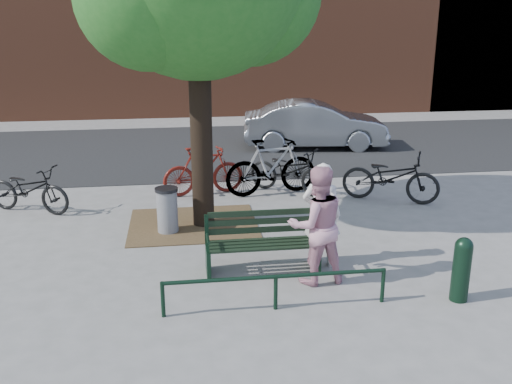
{
  "coord_description": "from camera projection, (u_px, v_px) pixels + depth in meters",
  "views": [
    {
      "loc": [
        -1.2,
        -8.0,
        3.82
      ],
      "look_at": [
        0.04,
        1.0,
        0.98
      ],
      "focal_mm": 40.0,
      "sensor_mm": 36.0,
      "label": 1
    }
  ],
  "objects": [
    {
      "name": "bicycle_d",
      "position": [
        271.0,
        167.0,
        12.47
      ],
      "size": [
        2.16,
        0.97,
        1.25
      ],
      "primitive_type": "imported",
      "rotation": [
        0.0,
        0.0,
        1.76
      ],
      "color": "gray",
      "rests_on": "ground"
    },
    {
      "name": "bicycle_b",
      "position": [
        203.0,
        171.0,
        12.48
      ],
      "size": [
        1.86,
        0.84,
        1.08
      ],
      "primitive_type": "imported",
      "rotation": [
        0.0,
        0.0,
        1.76
      ],
      "color": "#57120C",
      "rests_on": "ground"
    },
    {
      "name": "road",
      "position": [
        220.0,
        149.0,
        16.9
      ],
      "size": [
        40.0,
        7.0,
        0.01
      ],
      "primitive_type": "cube",
      "color": "black",
      "rests_on": "ground"
    },
    {
      "name": "bicycle_c",
      "position": [
        289.0,
        171.0,
        12.61
      ],
      "size": [
        1.94,
        1.73,
        1.02
      ],
      "primitive_type": "imported",
      "rotation": [
        0.0,
        0.0,
        0.9
      ],
      "color": "black",
      "rests_on": "ground"
    },
    {
      "name": "person_left",
      "position": [
        321.0,
        215.0,
        8.88
      ],
      "size": [
        0.71,
        0.6,
        1.67
      ],
      "primitive_type": "imported",
      "rotation": [
        0.0,
        0.0,
        2.75
      ],
      "color": "silver",
      "rests_on": "ground"
    },
    {
      "name": "litter_bin",
      "position": [
        167.0,
        210.0,
        10.33
      ],
      "size": [
        0.41,
        0.41,
        0.85
      ],
      "color": "gray",
      "rests_on": "ground"
    },
    {
      "name": "person_right",
      "position": [
        317.0,
        225.0,
        8.28
      ],
      "size": [
        0.94,
        0.77,
        1.78
      ],
      "primitive_type": "imported",
      "rotation": [
        0.0,
        0.0,
        3.26
      ],
      "color": "#C38697",
      "rests_on": "ground"
    },
    {
      "name": "ground",
      "position": [
        262.0,
        271.0,
        8.87
      ],
      "size": [
        90.0,
        90.0,
        0.0
      ],
      "primitive_type": "plane",
      "color": "gray",
      "rests_on": "ground"
    },
    {
      "name": "dirt_pit",
      "position": [
        193.0,
        224.0,
        10.81
      ],
      "size": [
        2.4,
        2.0,
        0.02
      ],
      "primitive_type": "cube",
      "color": "brown",
      "rests_on": "ground"
    },
    {
      "name": "park_bench",
      "position": [
        262.0,
        241.0,
        8.8
      ],
      "size": [
        1.74,
        0.54,
        0.97
      ],
      "color": "black",
      "rests_on": "ground"
    },
    {
      "name": "bicycle_e",
      "position": [
        391.0,
        177.0,
        12.04
      ],
      "size": [
        2.14,
        1.54,
        1.07
      ],
      "primitive_type": "imported",
      "rotation": [
        0.0,
        0.0,
        1.11
      ],
      "color": "black",
      "rests_on": "ground"
    },
    {
      "name": "bicycle_a",
      "position": [
        29.0,
        189.0,
        11.38
      ],
      "size": [
        1.92,
        1.32,
        0.96
      ],
      "primitive_type": "imported",
      "rotation": [
        0.0,
        0.0,
        1.15
      ],
      "color": "black",
      "rests_on": "ground"
    },
    {
      "name": "bollard",
      "position": [
        462.0,
        267.0,
        7.83
      ],
      "size": [
        0.25,
        0.25,
        0.93
      ],
      "color": "black",
      "rests_on": "ground"
    },
    {
      "name": "parked_car",
      "position": [
        315.0,
        125.0,
        16.86
      ],
      "size": [
        4.33,
        1.93,
        1.38
      ],
      "primitive_type": "imported",
      "rotation": [
        0.0,
        0.0,
        1.46
      ],
      "color": "gray",
      "rests_on": "ground"
    },
    {
      "name": "guard_railing",
      "position": [
        276.0,
        282.0,
        7.61
      ],
      "size": [
        3.06,
        0.06,
        0.51
      ],
      "color": "black",
      "rests_on": "ground"
    }
  ]
}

